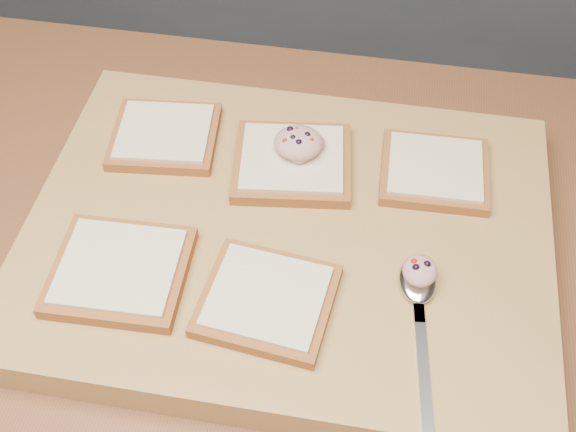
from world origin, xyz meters
name	(u,v)px	position (x,y,z in m)	size (l,w,h in m)	color
cutting_board	(288,237)	(-0.01, 0.06, 0.92)	(0.54, 0.41, 0.04)	tan
bread_far_left	(165,135)	(-0.17, 0.15, 0.95)	(0.13, 0.12, 0.02)	brown
bread_far_center	(292,162)	(-0.02, 0.14, 0.95)	(0.14, 0.13, 0.02)	brown
bread_far_right	(435,171)	(0.13, 0.15, 0.95)	(0.12, 0.11, 0.02)	brown
bread_near_left	(120,271)	(-0.16, -0.04, 0.95)	(0.13, 0.12, 0.02)	brown
bread_near_center	(267,300)	(-0.02, -0.04, 0.95)	(0.13, 0.12, 0.02)	brown
tuna_salad_dollop	(298,142)	(-0.02, 0.15, 0.97)	(0.05, 0.05, 0.03)	tan
spoon	(418,292)	(0.13, -0.01, 0.95)	(0.05, 0.18, 0.01)	silver
spoon_salad	(420,271)	(0.12, 0.00, 0.97)	(0.03, 0.04, 0.02)	tan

